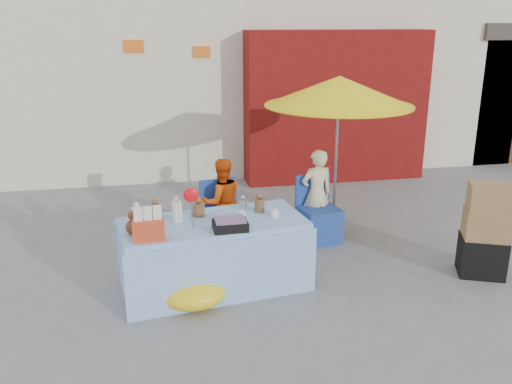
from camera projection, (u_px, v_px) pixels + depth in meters
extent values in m
plane|color=slate|center=(263.00, 303.00, 5.55)|extent=(80.00, 80.00, 0.00)
cube|color=silver|center=(194.00, 45.00, 11.40)|extent=(12.00, 5.00, 4.50)
cube|color=maroon|center=(336.00, 107.00, 9.48)|extent=(3.20, 0.60, 2.60)
cube|color=#4C331E|center=(494.00, 93.00, 11.99)|extent=(2.60, 3.00, 2.40)
cube|color=#3F3833|center=(502.00, 30.00, 11.58)|extent=(2.80, 3.20, 0.30)
cube|color=orange|center=(134.00, 46.00, 8.79)|extent=(0.32, 0.04, 0.20)
cube|color=orange|center=(202.00, 52.00, 9.02)|extent=(0.28, 0.04, 0.18)
cube|color=#9CCBFA|center=(214.00, 254.00, 5.78)|extent=(2.02, 1.12, 0.76)
cube|color=#9CCBFA|center=(225.00, 274.00, 5.39)|extent=(1.95, 0.30, 0.71)
cube|color=#9CCBFA|center=(204.00, 241.00, 6.19)|extent=(1.95, 0.30, 0.71)
cylinder|color=white|center=(137.00, 216.00, 5.53)|extent=(0.13, 0.13, 0.18)
cylinder|color=brown|center=(155.00, 212.00, 5.69)|extent=(0.14, 0.14, 0.16)
cylinder|color=white|center=(177.00, 212.00, 5.61)|extent=(0.11, 0.11, 0.22)
cylinder|color=brown|center=(199.00, 209.00, 5.79)|extent=(0.15, 0.15, 0.14)
cylinder|color=#B2B2B7|center=(243.00, 205.00, 5.97)|extent=(0.10, 0.10, 0.12)
cylinder|color=brown|center=(259.00, 205.00, 5.91)|extent=(0.13, 0.13, 0.15)
cylinder|color=white|center=(242.00, 215.00, 5.70)|extent=(0.09, 0.09, 0.09)
cylinder|color=white|center=(275.00, 213.00, 5.77)|extent=(0.09, 0.09, 0.09)
sphere|color=brown|center=(133.00, 227.00, 5.29)|extent=(0.15, 0.15, 0.15)
ellipsoid|color=red|center=(191.00, 195.00, 5.34)|extent=(0.16, 0.07, 0.15)
cube|color=red|center=(149.00, 230.00, 5.14)|extent=(0.32, 0.18, 0.20)
cube|color=black|center=(230.00, 226.00, 5.41)|extent=(0.37, 0.29, 0.09)
cube|color=#214099|center=(224.00, 231.00, 6.80)|extent=(0.55, 0.53, 0.45)
cube|color=#214099|center=(218.00, 194.00, 6.87)|extent=(0.48, 0.12, 0.40)
cube|color=#214099|center=(319.00, 224.00, 7.04)|extent=(0.55, 0.53, 0.45)
cube|color=#214099|center=(313.00, 188.00, 7.10)|extent=(0.48, 0.12, 0.40)
imported|color=#DB490B|center=(222.00, 202.00, 6.84)|extent=(0.61, 0.51, 1.13)
imported|color=beige|center=(317.00, 194.00, 7.06)|extent=(0.47, 0.35, 1.19)
cylinder|color=gray|center=(336.00, 160.00, 7.14)|extent=(0.04, 0.04, 2.00)
cone|color=yellow|center=(339.00, 91.00, 6.86)|extent=(1.90, 1.90, 0.38)
cylinder|color=yellow|center=(339.00, 105.00, 6.92)|extent=(1.90, 1.90, 0.02)
cube|color=black|center=(482.00, 256.00, 6.11)|extent=(0.60, 0.55, 0.44)
cube|color=olive|center=(486.00, 224.00, 5.99)|extent=(0.56, 0.50, 0.33)
cube|color=olive|center=(489.00, 197.00, 5.87)|extent=(0.51, 0.46, 0.30)
ellipsoid|color=yellow|center=(194.00, 293.00, 5.43)|extent=(0.81, 0.74, 0.30)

